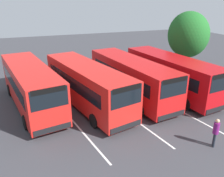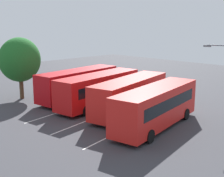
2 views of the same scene
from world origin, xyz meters
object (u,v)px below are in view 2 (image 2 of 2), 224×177
bus_center_right (99,89)px  bus_far_right (79,83)px  bus_far_left (157,106)px  pedestrian (141,83)px  bus_center_left (131,95)px  depot_tree (20,60)px

bus_center_right → bus_far_right: same height
bus_far_left → bus_far_right: (1.34, 11.42, 0.00)m
pedestrian → bus_far_left: bearing=-7.5°
bus_center_left → depot_tree: (-4.20, 12.14, 2.47)m
bus_center_left → depot_tree: bearing=96.4°
bus_far_right → depot_tree: (-4.20, 4.69, 2.47)m
pedestrian → depot_tree: (-11.92, 6.90, 3.21)m
bus_center_left → bus_center_right: 3.85m
depot_tree → bus_center_right: bearing=-65.1°
bus_center_right → bus_far_right: bearing=76.8°
bus_far_left → bus_center_right: (0.99, 7.80, 0.00)m
pedestrian → bus_far_right: bearing=-69.0°
bus_far_left → bus_center_left: bearing=61.4°
bus_center_right → pedestrian: bus_center_right is taller
depot_tree → pedestrian: bearing=-30.1°
depot_tree → bus_far_left: bearing=-79.9°
pedestrian → bus_center_right: bearing=-43.1°
bus_far_left → bus_far_right: size_ratio=1.00×
bus_center_left → bus_center_right: same height
bus_center_right → pedestrian: (8.06, 1.41, -0.74)m
bus_far_left → bus_center_left: same height
bus_center_left → pedestrian: bearing=21.5°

